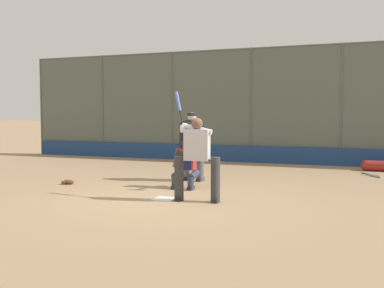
% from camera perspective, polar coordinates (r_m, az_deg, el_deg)
% --- Properties ---
extents(ground_plane, '(160.00, 160.00, 0.00)m').
position_cam_1_polar(ground_plane, '(9.08, -3.48, -7.00)').
color(ground_plane, '#9E7F5B').
extents(home_plate_marker, '(0.43, 0.43, 0.01)m').
position_cam_1_polar(home_plate_marker, '(9.08, -3.48, -6.96)').
color(home_plate_marker, white).
rests_on(home_plate_marker, ground_plane).
extents(backstop_fence, '(18.15, 0.08, 4.00)m').
position_cam_1_polar(backstop_fence, '(15.93, 7.51, 5.23)').
color(backstop_fence, '#515651').
rests_on(backstop_fence, ground_plane).
extents(padding_wall, '(17.71, 0.18, 0.57)m').
position_cam_1_polar(padding_wall, '(15.89, 7.37, -1.29)').
color(padding_wall, navy).
rests_on(padding_wall, ground_plane).
extents(bleachers_beyond, '(12.65, 1.95, 1.16)m').
position_cam_1_polar(bleachers_beyond, '(17.95, 11.14, -0.42)').
color(bleachers_beyond, slate).
rests_on(bleachers_beyond, ground_plane).
extents(batter_at_plate, '(1.07, 0.57, 2.16)m').
position_cam_1_polar(batter_at_plate, '(8.72, 0.59, -1.54)').
color(batter_at_plate, '#333333').
rests_on(batter_at_plate, ground_plane).
extents(catcher_behind_plate, '(0.60, 0.69, 1.13)m').
position_cam_1_polar(catcher_behind_plate, '(10.27, -0.87, -2.42)').
color(catcher_behind_plate, '#2D334C').
rests_on(catcher_behind_plate, ground_plane).
extents(umpire_home, '(0.70, 0.48, 1.74)m').
position_cam_1_polar(umpire_home, '(11.38, 0.03, -0.02)').
color(umpire_home, '#4C4C51').
rests_on(umpire_home, ground_plane).
extents(spare_bat_near_backstop, '(0.53, 0.70, 0.07)m').
position_cam_1_polar(spare_bat_near_backstop, '(13.19, 22.08, -3.71)').
color(spare_bat_near_backstop, black).
rests_on(spare_bat_near_backstop, ground_plane).
extents(fielding_glove_on_dirt, '(0.30, 0.23, 0.11)m').
position_cam_1_polar(fielding_glove_on_dirt, '(11.33, -15.49, -4.68)').
color(fielding_glove_on_dirt, '#56331E').
rests_on(fielding_glove_on_dirt, ground_plane).
extents(equipment_bag_dugout_side, '(1.14, 0.32, 0.32)m').
position_cam_1_polar(equipment_bag_dugout_side, '(14.43, 22.86, -2.60)').
color(equipment_bag_dugout_side, maroon).
rests_on(equipment_bag_dugout_side, ground_plane).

